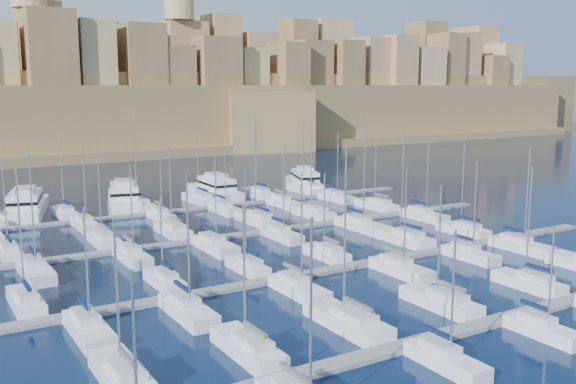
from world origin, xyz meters
TOP-DOWN VIEW (x-y plane):
  - ground at (0.00, 0.00)m, footprint 600.00×600.00m
  - pontoon_near at (0.00, -34.00)m, footprint 84.00×2.00m
  - pontoon_mid_near at (0.00, -12.00)m, footprint 84.00×2.00m
  - pontoon_mid_far at (0.00, 10.00)m, footprint 84.00×2.00m
  - pontoon_far at (0.00, 32.00)m, footprint 84.00×2.00m
  - sailboat_0 at (-34.51, -28.39)m, footprint 2.84×9.45m
  - sailboat_1 at (-24.06, -28.56)m, footprint 2.73×9.11m
  - sailboat_2 at (-13.38, -27.95)m, footprint 3.11×10.35m
  - sailboat_3 at (-2.15, -28.46)m, footprint 2.80×9.32m
  - sailboat_4 at (10.67, -28.89)m, footprint 2.53×8.43m
  - sailboat_8 at (-11.73, -38.68)m, footprint 2.27×7.56m
  - sailboat_9 at (0.33, -38.53)m, footprint 2.17×7.25m
  - sailboat_12 at (-37.79, -6.73)m, footprint 2.63×8.76m
  - sailboat_13 at (-23.37, -7.22)m, footprint 2.33×7.77m
  - sailboat_14 at (-12.89, -7.25)m, footprint 2.31×7.71m
  - sailboat_15 at (-1.37, -7.04)m, footprint 2.44×8.13m
  - sailboat_16 at (12.69, -6.05)m, footprint 3.05×10.15m
  - sailboat_17 at (23.82, -6.70)m, footprint 2.65×8.83m
  - sailboat_18 at (-34.29, -17.37)m, footprint 2.69×8.97m
  - sailboat_19 at (-24.84, -17.48)m, footprint 2.76×9.19m
  - sailboat_20 at (-12.10, -17.40)m, footprint 2.71×9.03m
  - sailboat_21 at (2.17, -17.37)m, footprint 2.69×8.97m
  - sailboat_22 at (14.13, -17.00)m, footprint 2.46×8.21m
  - sailboat_23 at (23.35, -17.45)m, footprint 2.74×9.13m
  - sailboat_24 at (-36.35, 15.06)m, footprint 2.50×8.33m
  - sailboat_25 at (-23.98, 15.63)m, footprint 2.85×9.50m
  - sailboat_26 at (-13.54, 15.53)m, footprint 2.79×9.30m
  - sailboat_27 at (1.06, 16.03)m, footprint 3.09×10.31m
  - sailboat_28 at (11.71, 15.82)m, footprint 2.97×9.88m
  - sailboat_29 at (25.35, 15.64)m, footprint 2.85×9.51m
  - sailboat_30 at (-34.99, 4.17)m, footprint 2.97×9.90m
  - sailboat_31 at (-23.24, 4.69)m, footprint 2.66×8.85m
  - sailboat_32 at (-11.94, 4.24)m, footprint 2.93×9.76m
  - sailboat_33 at (-0.97, 4.91)m, footprint 2.52×8.39m
  - sailboat_34 at (12.79, 4.06)m, footprint 3.04×10.12m
  - sailboat_35 at (26.27, 4.48)m, footprint 2.78×9.27m
  - sailboat_37 at (-24.39, 37.57)m, footprint 2.81×9.37m
  - sailboat_38 at (-11.38, 38.28)m, footprint 3.25×10.82m
  - sailboat_39 at (0.57, 38.08)m, footprint 3.12×10.41m
  - sailboat_40 at (13.00, 37.85)m, footprint 2.98×9.94m
  - sailboat_41 at (24.09, 37.80)m, footprint 2.95×9.85m
  - sailboat_43 at (-23.61, 26.74)m, footprint 2.62×8.74m
  - sailboat_44 at (-11.19, 27.05)m, footprint 2.44×8.12m
  - sailboat_45 at (0.30, 26.73)m, footprint 2.63×8.76m
  - sailboat_46 at (12.20, 26.69)m, footprint 2.65×8.84m
  - sailboat_47 at (23.94, 26.48)m, footprint 2.78×9.28m
  - motor_yacht_a at (-29.70, 42.83)m, footprint 10.79×20.25m
  - motor_yacht_b at (-12.57, 42.66)m, footprint 10.70×19.87m
  - motor_yacht_c at (5.61, 41.89)m, footprint 5.75×17.61m
  - motor_yacht_d at (26.43, 41.43)m, footprint 10.23×17.18m
  - fortified_city at (-0.19, 155.26)m, footprint 460.00×108.95m

SIDE VIEW (x-z plane):
  - ground at x=0.00m, z-range 0.00..0.00m
  - pontoon_near at x=0.00m, z-range 0.00..0.40m
  - pontoon_mid_near at x=0.00m, z-range 0.00..0.40m
  - pontoon_mid_far at x=0.00m, z-range 0.00..0.40m
  - pontoon_far at x=0.00m, z-range 0.00..0.40m
  - sailboat_9 at x=0.33m, z-range -4.61..6.01m
  - sailboat_13 at x=-23.37m, z-range -4.54..5.94m
  - sailboat_8 at x=-11.73m, z-range -5.13..6.56m
  - sailboat_15 at x=-1.37m, z-range -4.98..6.41m
  - sailboat_45 at x=0.30m, z-range -5.16..6.60m
  - sailboat_14 at x=-12.89m, z-range -5.60..7.05m
  - sailboat_46 at x=12.20m, z-range -5.24..6.68m
  - sailboat_44 at x=-11.19m, z-range -5.72..7.17m
  - sailboat_18 at x=-34.29m, z-range -5.39..6.84m
  - sailboat_33 at x=-0.97m, z-range -5.77..7.23m
  - sailboat_22 at x=14.13m, z-range -5.84..7.30m
  - sailboat_43 at x=-23.61m, z-range -5.68..7.14m
  - sailboat_31 at x=-23.24m, z-range -5.70..7.17m
  - sailboat_24 at x=-36.35m, z-range -5.99..7.46m
  - sailboat_1 at x=-24.06m, z-range -5.78..7.25m
  - sailboat_21 at x=2.17m, z-range -5.86..7.33m
  - sailboat_3 at x=-2.15m, z-range -5.66..7.13m
  - sailboat_4 at x=10.67m, z-range -6.18..7.66m
  - sailboat_0 at x=-34.51m, z-range -5.74..7.22m
  - sailboat_20 at x=-12.10m, z-range -6.06..7.54m
  - sailboat_47 at x=23.94m, z-range -6.04..7.52m
  - sailboat_35 at x=26.27m, z-range -6.06..7.54m
  - sailboat_29 at x=25.35m, z-range -5.94..7.42m
  - sailboat_17 at x=23.82m, z-range -6.36..7.85m
  - sailboat_12 at x=-37.79m, z-range -6.54..8.03m
  - sailboat_23 at x=23.35m, z-range -6.47..7.97m
  - sailboat_19 at x=-24.84m, z-range -6.48..7.97m
  - sailboat_37 at x=-24.39m, z-range -6.44..7.94m
  - sailboat_26 at x=-13.54m, z-range -6.59..8.09m
  - sailboat_32 at x=-11.94m, z-range -6.34..7.84m
  - sailboat_25 at x=-23.98m, z-range -6.62..8.13m
  - sailboat_40 at x=13.00m, z-range -6.86..8.38m
  - sailboat_30 at x=-34.99m, z-range -7.09..8.62m
  - sailboat_41 at x=24.09m, z-range -7.13..8.66m
  - sailboat_39 at x=0.57m, z-range -6.94..8.47m
  - sailboat_28 at x=11.71m, z-range -7.25..8.78m
  - sailboat_34 at x=12.79m, z-range -7.15..8.69m
  - sailboat_16 at x=12.69m, z-range -7.17..8.70m
  - sailboat_2 at x=-13.38m, z-range -7.72..9.28m
  - sailboat_27 at x=1.06m, z-range -7.85..9.41m
  - sailboat_38 at x=-11.38m, z-range -8.15..9.73m
  - motor_yacht_d at x=26.43m, z-range -0.90..4.35m
  - motor_yacht_b at x=-12.57m, z-range -0.90..4.35m
  - motor_yacht_c at x=5.61m, z-range -0.90..4.35m
  - motor_yacht_a at x=-29.70m, z-range -0.90..4.35m
  - fortified_city at x=-0.19m, z-range -15.02..44.50m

